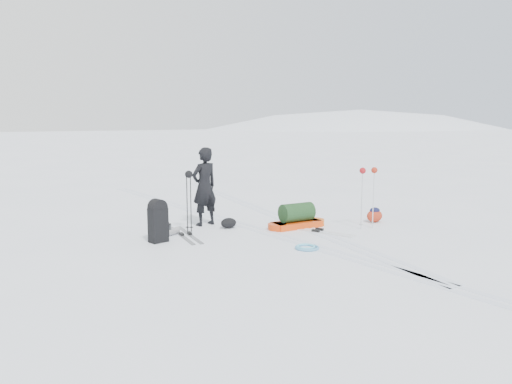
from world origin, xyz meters
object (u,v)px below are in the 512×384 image
skier (204,187)px  expedition_rucksack (160,222)px  ski_poles_black (189,182)px  pulk_sled (297,218)px

skier → expedition_rucksack: skier is taller
skier → ski_poles_black: 0.81m
skier → expedition_rucksack: bearing=20.9°
skier → expedition_rucksack: 1.92m
skier → pulk_sled: (1.77, -1.45, -0.74)m
skier → ski_poles_black: size_ratio=1.34×
pulk_sled → expedition_rucksack: (-3.33, 0.48, 0.20)m
pulk_sled → ski_poles_black: size_ratio=1.10×
pulk_sled → ski_poles_black: (-2.40, 0.99, 0.95)m
pulk_sled → ski_poles_black: 2.76m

